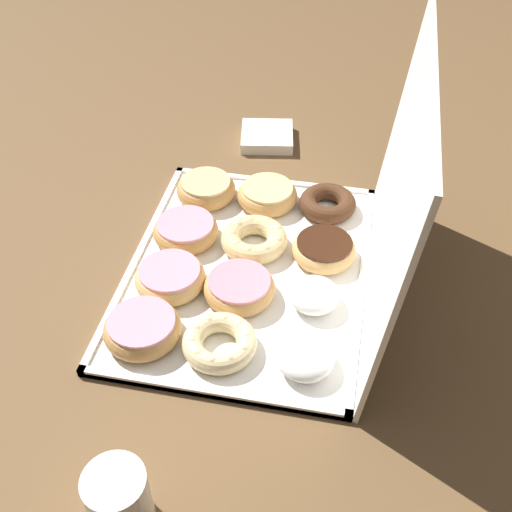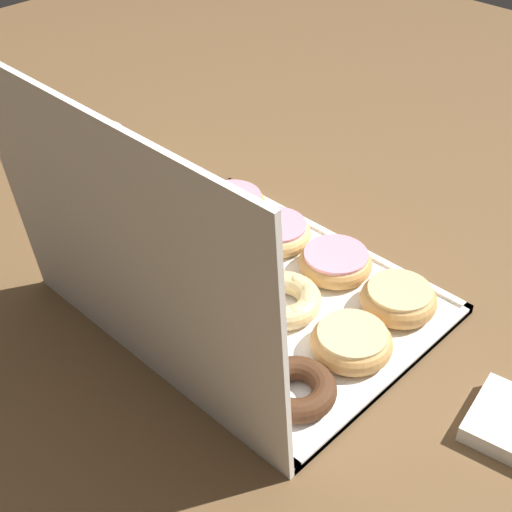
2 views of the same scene
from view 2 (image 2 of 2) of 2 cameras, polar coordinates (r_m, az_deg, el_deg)
The scene contains 16 objects.
ground_plane at distance 1.14m, azimuth -0.11°, elevation -3.22°, with size 3.00×3.00×0.00m, color brown.
donut_box at distance 1.14m, azimuth -0.11°, elevation -3.02°, with size 0.53×0.41×0.01m.
box_lid_open at distance 0.90m, azimuth -10.31°, elevation -0.16°, with size 0.53×0.41×0.01m, color white.
glazed_ring_donut_0 at distance 1.11m, azimuth 11.21°, elevation -3.33°, with size 0.12×0.12×0.04m.
pink_frosted_donut_1 at distance 1.17m, azimuth 6.30°, elevation -0.46°, with size 0.12×0.12×0.04m.
pink_frosted_donut_2 at distance 1.22m, azimuth 1.59°, elevation 1.88°, with size 0.12×0.12×0.04m.
pink_frosted_donut_3 at distance 1.30m, azimuth -1.91°, elevation 4.16°, with size 0.12×0.12×0.04m.
glazed_ring_donut_4 at distance 1.03m, azimuth 7.52°, elevation -6.78°, with size 0.12×0.12×0.04m.
cruller_donut_5 at distance 1.09m, azimuth 2.03°, elevation -3.47°, with size 0.12×0.12×0.04m.
pink_frosted_donut_6 at distance 1.16m, azimuth -2.50°, elevation -0.63°, with size 0.12×0.12×0.04m.
cruller_donut_7 at distance 1.23m, azimuth -6.05°, elevation 1.76°, with size 0.12×0.12×0.03m.
chocolate_cake_ring_donut_8 at distance 0.97m, azimuth 3.17°, elevation -10.46°, with size 0.11×0.11×0.03m.
chocolate_frosted_donut_9 at distance 1.02m, azimuth -2.82°, elevation -6.74°, with size 0.11×0.11×0.04m.
powdered_filled_donut_10 at distance 1.09m, azimuth -6.95°, elevation -3.54°, with size 0.08×0.08×0.04m.
powdered_filled_donut_11 at distance 1.17m, azimuth -11.11°, elevation -0.73°, with size 0.09×0.09×0.04m.
coffee_mug at distance 1.44m, azimuth -11.90°, elevation 8.08°, with size 0.10×0.08×0.10m.
Camera 2 is at (-0.60, 0.62, 0.74)m, focal length 50.57 mm.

